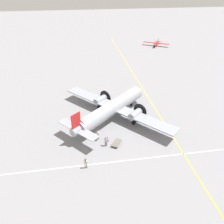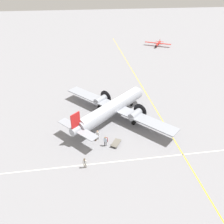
{
  "view_description": "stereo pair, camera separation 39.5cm",
  "coord_description": "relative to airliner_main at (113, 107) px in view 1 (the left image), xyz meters",
  "views": [
    {
      "loc": [
        -33.12,
        5.22,
        22.72
      ],
      "look_at": [
        0.0,
        0.0,
        1.54
      ],
      "focal_mm": 35.0,
      "sensor_mm": 36.0,
      "label": 1
    },
    {
      "loc": [
        -33.18,
        4.83,
        22.72
      ],
      "look_at": [
        0.0,
        0.0,
        1.54
      ],
      "focal_mm": 35.0,
      "sensor_mm": 36.0,
      "label": 2
    }
  ],
  "objects": [
    {
      "name": "suitcase_upright_spare",
      "position": [
        -6.42,
        1.97,
        -2.1
      ],
      "size": [
        0.48,
        0.15,
        0.65
      ],
      "color": "maroon",
      "rests_on": "ground_plane"
    },
    {
      "name": "suitcase_near_door",
      "position": [
        -5.92,
        3.77,
        -2.16
      ],
      "size": [
        0.41,
        0.18,
        0.53
      ],
      "color": "#47331E",
      "rests_on": "ground_plane"
    },
    {
      "name": "apron_line_eastwest",
      "position": [
        -0.25,
        -8.84,
        -2.4
      ],
      "size": [
        120.0,
        0.16,
        0.01
      ],
      "color": "gold",
      "rests_on": "ground_plane"
    },
    {
      "name": "ground_plane",
      "position": [
        -0.25,
        0.28,
        -2.41
      ],
      "size": [
        300.0,
        300.0,
        0.0
      ],
      "primitive_type": "plane",
      "color": "gray"
    },
    {
      "name": "apron_line_northsouth",
      "position": [
        -11.12,
        0.28,
        -2.4
      ],
      "size": [
        0.16,
        120.0,
        0.01
      ],
      "color": "silver",
      "rests_on": "ground_plane"
    },
    {
      "name": "ramp_agent",
      "position": [
        -5.63,
        3.43,
        -1.38
      ],
      "size": [
        0.45,
        0.42,
        1.68
      ],
      "rotation": [
        0.0,
        0.0,
        3.89
      ],
      "color": "#473D2D",
      "rests_on": "ground_plane"
    },
    {
      "name": "crew_foreground",
      "position": [
        -11.64,
        5.71,
        -1.38
      ],
      "size": [
        0.28,
        0.55,
        1.64
      ],
      "rotation": [
        0.0,
        0.0,
        1.53
      ],
      "color": "#473D2D",
      "rests_on": "ground_plane"
    },
    {
      "name": "light_aircraft_distant",
      "position": [
        45.54,
        -23.67,
        -1.6
      ],
      "size": [
        7.01,
        8.87,
        1.89
      ],
      "rotation": [
        0.0,
        0.0,
        2.6
      ],
      "color": "#B2231E",
      "rests_on": "ground_plane"
    },
    {
      "name": "baggage_cart",
      "position": [
        -7.4,
        0.69,
        -2.13
      ],
      "size": [
        2.33,
        1.99,
        0.56
      ],
      "rotation": [
        0.0,
        0.0,
        5.73
      ],
      "color": "#6B665B",
      "rests_on": "ground_plane"
    },
    {
      "name": "passenger_boarding",
      "position": [
        -7.48,
        2.37,
        -1.32
      ],
      "size": [
        0.39,
        0.52,
        1.76
      ],
      "rotation": [
        0.0,
        0.0,
        4.11
      ],
      "color": "#2D2D33",
      "rests_on": "ground_plane"
    },
    {
      "name": "airliner_main",
      "position": [
        0.0,
        0.0,
        0.0
      ],
      "size": [
        19.64,
        19.24,
        5.41
      ],
      "rotation": [
        0.0,
        0.0,
        5.44
      ],
      "color": "#9399A3",
      "rests_on": "ground_plane"
    }
  ]
}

